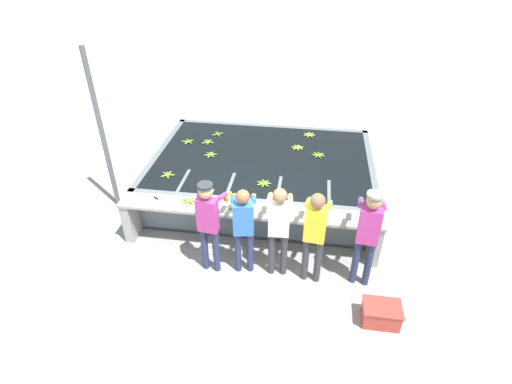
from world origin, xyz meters
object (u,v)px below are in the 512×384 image
at_px(worker_1, 243,224).
at_px(support_post_left, 102,134).
at_px(banana_bunch_floating_0, 297,148).
at_px(banana_bunch_floating_5, 208,142).
at_px(banana_bunch_floating_4, 188,142).
at_px(banana_bunch_floating_6, 309,135).
at_px(banana_bunch_floating_8, 210,155).
at_px(crate, 381,314).
at_px(banana_bunch_floating_7, 218,134).
at_px(banana_bunch_floating_3, 318,155).
at_px(banana_bunch_floating_2, 264,183).
at_px(knife_0, 158,199).
at_px(worker_2, 279,224).
at_px(banana_bunch_ledge_0, 235,207).
at_px(worker_0, 209,219).
at_px(worker_4, 368,230).
at_px(worker_3, 315,230).
at_px(banana_bunch_ledge_1, 189,201).
at_px(banana_bunch_floating_1, 168,175).

height_order(worker_1, support_post_left, support_post_left).
distance_m(banana_bunch_floating_0, banana_bunch_floating_5, 1.98).
distance_m(banana_bunch_floating_4, banana_bunch_floating_6, 2.75).
height_order(banana_bunch_floating_8, crate, banana_bunch_floating_8).
bearing_deg(banana_bunch_floating_8, banana_bunch_floating_7, 94.30).
height_order(banana_bunch_floating_3, banana_bunch_floating_8, same).
distance_m(banana_bunch_floating_3, banana_bunch_floating_4, 2.88).
distance_m(banana_bunch_floating_2, banana_bunch_floating_4, 2.39).
bearing_deg(knife_0, banana_bunch_floating_3, 36.64).
bearing_deg(worker_2, banana_bunch_ledge_0, 146.27).
xyz_separation_m(worker_0, worker_1, (0.54, 0.06, -0.08)).
relative_size(worker_4, support_post_left, 0.54).
distance_m(worker_1, banana_bunch_floating_7, 3.49).
height_order(worker_1, banana_bunch_floating_3, worker_1).
distance_m(crate, support_post_left, 5.73).
height_order(banana_bunch_floating_5, banana_bunch_ledge_0, banana_bunch_ledge_0).
distance_m(worker_1, worker_4, 1.90).
bearing_deg(banana_bunch_ledge_0, banana_bunch_floating_7, 108.91).
xyz_separation_m(worker_0, banana_bunch_floating_6, (1.45, 3.61, -0.17)).
relative_size(banana_bunch_floating_2, knife_0, 0.90).
relative_size(worker_1, banana_bunch_floating_5, 5.77).
xyz_separation_m(worker_2, banana_bunch_floating_2, (-0.41, 1.35, -0.14)).
bearing_deg(crate, worker_3, 144.28).
xyz_separation_m(worker_1, banana_bunch_ledge_0, (-0.23, 0.54, -0.09)).
relative_size(worker_2, banana_bunch_floating_6, 5.93).
bearing_deg(worker_2, banana_bunch_floating_7, 117.84).
bearing_deg(banana_bunch_floating_2, banana_bunch_floating_8, 143.04).
xyz_separation_m(worker_2, knife_0, (-2.17, 0.57, -0.15)).
bearing_deg(worker_1, banana_bunch_floating_6, 75.70).
xyz_separation_m(banana_bunch_floating_5, knife_0, (-0.32, -2.28, -0.01)).
xyz_separation_m(banana_bunch_floating_5, banana_bunch_floating_8, (0.20, -0.56, -0.00)).
height_order(worker_1, banana_bunch_floating_5, worker_1).
distance_m(banana_bunch_floating_5, banana_bunch_ledge_1, 2.27).
relative_size(banana_bunch_floating_1, banana_bunch_floating_2, 0.99).
bearing_deg(support_post_left, worker_0, -32.52).
xyz_separation_m(banana_bunch_ledge_1, knife_0, (-0.55, -0.02, -0.01)).
bearing_deg(crate, banana_bunch_floating_8, 136.33).
height_order(worker_2, banana_bunch_floating_7, worker_2).
bearing_deg(banana_bunch_floating_7, knife_0, -99.23).
bearing_deg(worker_4, banana_bunch_ledge_1, 168.14).
bearing_deg(worker_4, banana_bunch_floating_8, 142.28).
bearing_deg(banana_bunch_floating_4, crate, -42.97).
distance_m(worker_4, knife_0, 3.57).
relative_size(worker_3, banana_bunch_floating_6, 5.97).
bearing_deg(knife_0, worker_0, -30.68).
distance_m(worker_3, crate, 1.53).
height_order(worker_3, banana_bunch_floating_3, worker_3).
distance_m(worker_3, banana_bunch_floating_5, 3.79).
xyz_separation_m(worker_1, banana_bunch_floating_8, (-1.10, 2.30, -0.10)).
relative_size(banana_bunch_floating_1, banana_bunch_floating_5, 1.00).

